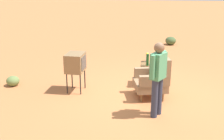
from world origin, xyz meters
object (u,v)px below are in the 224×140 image
Objects in this scene: person_standing at (158,75)px; bottle_short_clear at (158,59)px; bottle_tall_amber at (153,60)px; flower_vase at (147,57)px; armchair at (154,78)px; side_table at (151,67)px; bottle_wine_green at (148,60)px; tv_on_stand at (75,63)px.

person_standing is 2.03m from bottle_short_clear.
bottle_tall_amber is 0.35m from flower_vase.
person_standing is (1.03, 0.02, 0.44)m from armchair.
person_standing is 1.74m from bottle_tall_amber.
armchair reaches higher than bottle_tall_amber.
bottle_short_clear reaches higher than side_table.
bottle_short_clear is (-0.34, 0.30, -0.06)m from bottle_wine_green.
bottle_tall_amber is at bearing -178.92° from armchair.
person_standing reaches higher than bottle_wine_green.
bottle_tall_amber is 0.94× the size of bottle_wine_green.
armchair is 0.73m from bottle_wine_green.
flower_vase is at bearing -170.88° from armchair.
bottle_tall_amber is at bearing 107.79° from bottle_wine_green.
armchair is 0.85m from side_table.
tv_on_stand is at bearing -76.96° from bottle_wine_green.
armchair is at bearing 83.91° from tv_on_stand.
tv_on_stand is 2.03m from flower_vase.
flower_vase is at bearing -175.01° from person_standing.
bottle_wine_green is 1.60× the size of bottle_short_clear.
side_table is (-0.85, -0.07, 0.04)m from armchair.
bottle_tall_amber is 1.13× the size of flower_vase.
flower_vase is at bearing 179.77° from bottle_wine_green.
flower_vase is (-0.32, -0.15, -0.00)m from bottle_tall_amber.
person_standing reaches higher than tv_on_stand.
bottle_short_clear is 0.75× the size of flower_vase.
person_standing is at bearing 2.52° from side_table.
bottle_short_clear is at bearing 171.97° from armchair.
bottle_tall_amber reaches higher than bottle_short_clear.
bottle_wine_green is 1.21× the size of flower_vase.
tv_on_stand is 3.43× the size of bottle_tall_amber.
flower_vase is at bearing -150.10° from side_table.
side_table is at bearing 153.98° from bottle_wine_green.
bottle_wine_green is 0.37m from flower_vase.
person_standing is 6.19× the size of flower_vase.
bottle_tall_amber is (-0.70, -0.01, 0.28)m from armchair.
side_table is 0.29m from bottle_tall_amber.
tv_on_stand is at bearing -121.40° from person_standing.
person_standing is at bearing -3.49° from bottle_short_clear.
person_standing reaches higher than armchair.
person_standing reaches higher than bottle_short_clear.
armchair is 4.00× the size of flower_vase.
bottle_short_clear is (-0.99, 0.14, 0.23)m from armchair.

